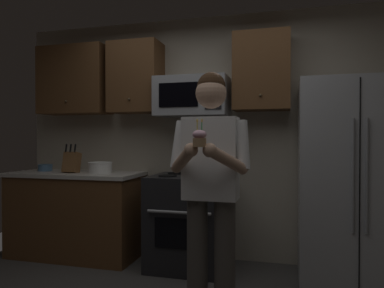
{
  "coord_description": "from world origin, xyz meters",
  "views": [
    {
      "loc": [
        0.82,
        -2.12,
        1.29
      ],
      "look_at": [
        0.14,
        0.39,
        1.25
      ],
      "focal_mm": 33.91,
      "sensor_mm": 36.0,
      "label": 1
    }
  ],
  "objects_px": {
    "knife_block": "(72,162)",
    "cupcake": "(199,138)",
    "oven_range": "(189,221)",
    "refrigerator": "(352,183)",
    "microwave": "(192,97)",
    "bowl_large_white": "(100,167)",
    "person": "(211,180)",
    "bowl_small_colored": "(45,167)"
  },
  "relations": [
    {
      "from": "knife_block",
      "to": "person",
      "type": "xyz_separation_m",
      "value": [
        1.75,
        -0.95,
        -0.04
      ]
    },
    {
      "from": "microwave",
      "to": "bowl_small_colored",
      "type": "bearing_deg",
      "value": -178.3
    },
    {
      "from": "refrigerator",
      "to": "bowl_large_white",
      "type": "height_order",
      "value": "refrigerator"
    },
    {
      "from": "refrigerator",
      "to": "person",
      "type": "height_order",
      "value": "refrigerator"
    },
    {
      "from": "microwave",
      "to": "bowl_small_colored",
      "type": "xyz_separation_m",
      "value": [
        -1.73,
        -0.05,
        -0.76
      ]
    },
    {
      "from": "refrigerator",
      "to": "oven_range",
      "type": "bearing_deg",
      "value": 178.5
    },
    {
      "from": "oven_range",
      "to": "bowl_large_white",
      "type": "distance_m",
      "value": 1.12
    },
    {
      "from": "refrigerator",
      "to": "bowl_small_colored",
      "type": "relative_size",
      "value": 11.05
    },
    {
      "from": "refrigerator",
      "to": "person",
      "type": "bearing_deg",
      "value": -138.69
    },
    {
      "from": "bowl_large_white",
      "to": "microwave",
      "type": "bearing_deg",
      "value": 7.38
    },
    {
      "from": "oven_range",
      "to": "refrigerator",
      "type": "relative_size",
      "value": 0.52
    },
    {
      "from": "microwave",
      "to": "bowl_large_white",
      "type": "distance_m",
      "value": 1.24
    },
    {
      "from": "oven_range",
      "to": "refrigerator",
      "type": "bearing_deg",
      "value": -1.5
    },
    {
      "from": "oven_range",
      "to": "bowl_small_colored",
      "type": "bearing_deg",
      "value": 177.75
    },
    {
      "from": "refrigerator",
      "to": "bowl_small_colored",
      "type": "xyz_separation_m",
      "value": [
        -3.23,
        0.11,
        0.06
      ]
    },
    {
      "from": "oven_range",
      "to": "person",
      "type": "bearing_deg",
      "value": -66.35
    },
    {
      "from": "oven_range",
      "to": "person",
      "type": "relative_size",
      "value": 0.53
    },
    {
      "from": "knife_block",
      "to": "bowl_large_white",
      "type": "bearing_deg",
      "value": 3.59
    },
    {
      "from": "refrigerator",
      "to": "cupcake",
      "type": "distance_m",
      "value": 1.71
    },
    {
      "from": "cupcake",
      "to": "bowl_small_colored",
      "type": "bearing_deg",
      "value": 147.45
    },
    {
      "from": "refrigerator",
      "to": "cupcake",
      "type": "relative_size",
      "value": 10.35
    },
    {
      "from": "person",
      "to": "bowl_small_colored",
      "type": "bearing_deg",
      "value": 154.09
    },
    {
      "from": "microwave",
      "to": "bowl_large_white",
      "type": "xyz_separation_m",
      "value": [
        -0.99,
        -0.13,
        -0.74
      ]
    },
    {
      "from": "microwave",
      "to": "knife_block",
      "type": "distance_m",
      "value": 1.49
    },
    {
      "from": "person",
      "to": "cupcake",
      "type": "height_order",
      "value": "person"
    },
    {
      "from": "bowl_large_white",
      "to": "oven_range",
      "type": "bearing_deg",
      "value": 0.49
    },
    {
      "from": "refrigerator",
      "to": "bowl_large_white",
      "type": "distance_m",
      "value": 2.49
    },
    {
      "from": "knife_block",
      "to": "bowl_large_white",
      "type": "distance_m",
      "value": 0.34
    },
    {
      "from": "person",
      "to": "knife_block",
      "type": "bearing_deg",
      "value": 151.45
    },
    {
      "from": "bowl_large_white",
      "to": "cupcake",
      "type": "distance_m",
      "value": 1.95
    },
    {
      "from": "refrigerator",
      "to": "knife_block",
      "type": "relative_size",
      "value": 5.63
    },
    {
      "from": "cupcake",
      "to": "knife_block",
      "type": "bearing_deg",
      "value": 143.79
    },
    {
      "from": "knife_block",
      "to": "bowl_small_colored",
      "type": "bearing_deg",
      "value": 166.64
    },
    {
      "from": "knife_block",
      "to": "bowl_small_colored",
      "type": "distance_m",
      "value": 0.43
    },
    {
      "from": "knife_block",
      "to": "cupcake",
      "type": "bearing_deg",
      "value": -36.21
    },
    {
      "from": "knife_block",
      "to": "oven_range",
      "type": "bearing_deg",
      "value": 1.27
    },
    {
      "from": "microwave",
      "to": "person",
      "type": "bearing_deg",
      "value": -68.68
    },
    {
      "from": "microwave",
      "to": "bowl_large_white",
      "type": "relative_size",
      "value": 2.87
    },
    {
      "from": "knife_block",
      "to": "cupcake",
      "type": "height_order",
      "value": "cupcake"
    },
    {
      "from": "microwave",
      "to": "bowl_large_white",
      "type": "bearing_deg",
      "value": -172.62
    },
    {
      "from": "knife_block",
      "to": "person",
      "type": "relative_size",
      "value": 0.18
    },
    {
      "from": "bowl_large_white",
      "to": "person",
      "type": "bearing_deg",
      "value": -34.48
    }
  ]
}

